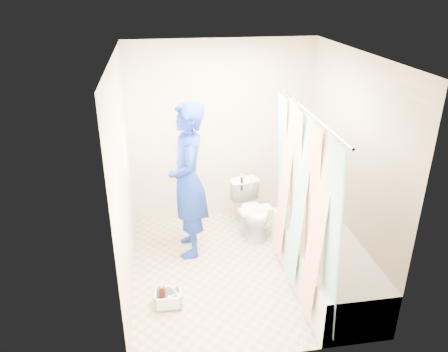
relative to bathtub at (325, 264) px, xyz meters
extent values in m
plane|color=tan|center=(-0.85, 0.43, -0.27)|extent=(2.60, 2.60, 0.00)
cube|color=white|center=(-0.85, 0.43, 2.13)|extent=(2.40, 2.60, 0.02)
cube|color=#B6A78C|center=(-0.85, 1.73, 0.93)|extent=(2.40, 0.02, 2.40)
cube|color=#B6A78C|center=(-0.85, -0.88, 0.93)|extent=(2.40, 0.02, 2.40)
cube|color=#B6A78C|center=(-2.05, 0.43, 0.93)|extent=(0.02, 2.60, 2.40)
cube|color=#B6A78C|center=(0.35, 0.43, 0.93)|extent=(0.02, 2.60, 2.40)
cube|color=silver|center=(0.00, 0.00, -0.02)|extent=(0.70, 1.75, 0.50)
cube|color=white|center=(0.00, 0.00, 0.19)|extent=(0.58, 1.63, 0.06)
cylinder|color=silver|center=(-0.33, 0.00, 1.68)|extent=(0.02, 1.90, 0.02)
cube|color=white|center=(-0.33, 0.00, 0.75)|extent=(0.06, 1.75, 1.80)
imported|color=white|center=(-0.55, 1.15, 0.07)|extent=(0.50, 0.73, 0.68)
cube|color=white|center=(-0.53, 1.04, 0.13)|extent=(0.44, 0.26, 0.03)
cylinder|color=black|center=(-0.66, 1.31, 0.38)|extent=(0.03, 0.03, 0.20)
cylinder|color=yellow|center=(-0.66, 1.31, 0.49)|extent=(0.05, 0.05, 0.03)
cylinder|color=white|center=(-0.53, 1.34, 0.37)|extent=(0.03, 0.03, 0.16)
imported|color=#0E1993|center=(-1.37, 0.89, 0.66)|extent=(0.45, 0.68, 1.85)
cube|color=white|center=(-1.68, -0.07, -0.25)|extent=(0.28, 0.23, 0.03)
cube|color=white|center=(-1.81, -0.07, -0.19)|extent=(0.03, 0.22, 0.16)
cube|color=white|center=(-1.56, -0.08, -0.19)|extent=(0.03, 0.22, 0.16)
cube|color=white|center=(-1.69, -0.17, -0.19)|extent=(0.27, 0.03, 0.16)
cube|color=white|center=(-1.68, 0.02, -0.19)|extent=(0.27, 0.03, 0.16)
cylinder|color=#3B170B|center=(-1.75, -0.03, -0.15)|extent=(0.06, 0.06, 0.18)
cylinder|color=white|center=(-1.63, -0.03, -0.16)|extent=(0.06, 0.06, 0.16)
cylinder|color=#F7E5C1|center=(-1.67, -0.12, -0.18)|extent=(0.04, 0.04, 0.12)
cylinder|color=#3B170B|center=(-1.75, -0.12, -0.21)|extent=(0.05, 0.05, 0.05)
cylinder|color=gold|center=(-1.75, -0.12, -0.18)|extent=(0.06, 0.06, 0.01)
imported|color=white|center=(-1.61, -0.11, -0.16)|extent=(0.10, 0.10, 0.17)
camera|label=1|loc=(-1.68, -3.63, 2.78)|focal=35.00mm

